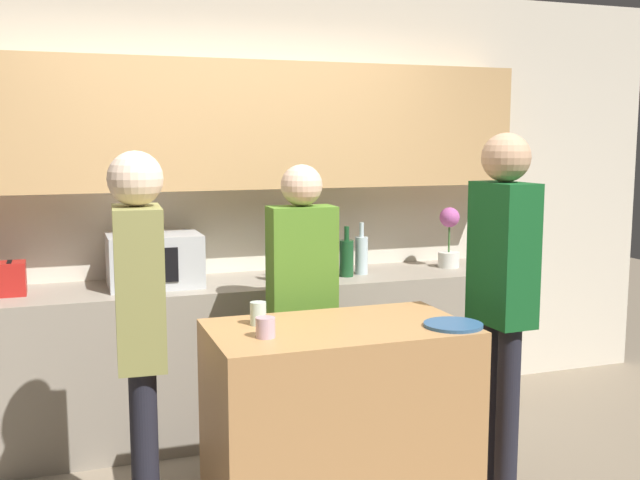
{
  "coord_description": "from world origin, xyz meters",
  "views": [
    {
      "loc": [
        -0.94,
        -2.88,
        1.75
      ],
      "look_at": [
        0.2,
        0.38,
        1.28
      ],
      "focal_mm": 42.0,
      "sensor_mm": 36.0,
      "label": 1
    }
  ],
  "objects_px": {
    "potted_plant": "(449,237)",
    "bottle_3": "(326,261)",
    "plate_on_island": "(453,325)",
    "bottle_4": "(330,258)",
    "bottle_0": "(282,264)",
    "cup_1": "(258,313)",
    "bottle_5": "(347,257)",
    "cup_0": "(265,327)",
    "person_center": "(502,281)",
    "bottle_1": "(295,260)",
    "microwave": "(154,260)",
    "person_right": "(302,292)",
    "bottle_6": "(361,254)",
    "bottle_2": "(302,260)",
    "toaster": "(0,279)",
    "person_left": "(140,319)"
  },
  "relations": [
    {
      "from": "microwave",
      "to": "bottle_2",
      "type": "bearing_deg",
      "value": 2.86
    },
    {
      "from": "person_left",
      "to": "bottle_0",
      "type": "bearing_deg",
      "value": 143.41
    },
    {
      "from": "potted_plant",
      "to": "bottle_6",
      "type": "bearing_deg",
      "value": -176.21
    },
    {
      "from": "bottle_3",
      "to": "plate_on_island",
      "type": "xyz_separation_m",
      "value": [
        0.12,
        -1.34,
        -0.08
      ]
    },
    {
      "from": "cup_1",
      "to": "person_right",
      "type": "distance_m",
      "value": 0.58
    },
    {
      "from": "person_right",
      "to": "bottle_4",
      "type": "bearing_deg",
      "value": -117.89
    },
    {
      "from": "potted_plant",
      "to": "bottle_2",
      "type": "relative_size",
      "value": 1.58
    },
    {
      "from": "person_left",
      "to": "person_center",
      "type": "bearing_deg",
      "value": 92.79
    },
    {
      "from": "microwave",
      "to": "bottle_5",
      "type": "bearing_deg",
      "value": -4.17
    },
    {
      "from": "bottle_5",
      "to": "cup_0",
      "type": "relative_size",
      "value": 3.63
    },
    {
      "from": "bottle_2",
      "to": "plate_on_island",
      "type": "height_order",
      "value": "bottle_2"
    },
    {
      "from": "bottle_2",
      "to": "person_center",
      "type": "relative_size",
      "value": 0.14
    },
    {
      "from": "bottle_4",
      "to": "plate_on_island",
      "type": "height_order",
      "value": "bottle_4"
    },
    {
      "from": "bottle_5",
      "to": "person_center",
      "type": "bearing_deg",
      "value": -73.39
    },
    {
      "from": "potted_plant",
      "to": "plate_on_island",
      "type": "height_order",
      "value": "potted_plant"
    },
    {
      "from": "bottle_2",
      "to": "bottle_3",
      "type": "relative_size",
      "value": 0.86
    },
    {
      "from": "bottle_3",
      "to": "bottle_4",
      "type": "height_order",
      "value": "bottle_3"
    },
    {
      "from": "bottle_5",
      "to": "person_right",
      "type": "xyz_separation_m",
      "value": [
        -0.48,
        -0.61,
        -0.07
      ]
    },
    {
      "from": "cup_1",
      "to": "person_center",
      "type": "height_order",
      "value": "person_center"
    },
    {
      "from": "bottle_3",
      "to": "person_center",
      "type": "distance_m",
      "value": 1.23
    },
    {
      "from": "bottle_5",
      "to": "microwave",
      "type": "bearing_deg",
      "value": 175.83
    },
    {
      "from": "plate_on_island",
      "to": "person_center",
      "type": "distance_m",
      "value": 0.46
    },
    {
      "from": "bottle_2",
      "to": "bottle_3",
      "type": "distance_m",
      "value": 0.19
    },
    {
      "from": "bottle_0",
      "to": "cup_1",
      "type": "xyz_separation_m",
      "value": [
        -0.42,
        -1.03,
        -0.03
      ]
    },
    {
      "from": "toaster",
      "to": "bottle_5",
      "type": "height_order",
      "value": "bottle_5"
    },
    {
      "from": "cup_1",
      "to": "person_center",
      "type": "bearing_deg",
      "value": -4.8
    },
    {
      "from": "microwave",
      "to": "bottle_1",
      "type": "distance_m",
      "value": 0.82
    },
    {
      "from": "bottle_3",
      "to": "cup_1",
      "type": "height_order",
      "value": "bottle_3"
    },
    {
      "from": "bottle_2",
      "to": "person_center",
      "type": "xyz_separation_m",
      "value": [
        0.59,
        -1.29,
        0.07
      ]
    },
    {
      "from": "microwave",
      "to": "bottle_4",
      "type": "distance_m",
      "value": 1.08
    },
    {
      "from": "bottle_0",
      "to": "person_right",
      "type": "height_order",
      "value": "person_right"
    },
    {
      "from": "bottle_3",
      "to": "bottle_4",
      "type": "distance_m",
      "value": 0.18
    },
    {
      "from": "potted_plant",
      "to": "person_center",
      "type": "xyz_separation_m",
      "value": [
        -0.41,
        -1.25,
        -0.04
      ]
    },
    {
      "from": "bottle_3",
      "to": "person_center",
      "type": "relative_size",
      "value": 0.16
    },
    {
      "from": "bottle_5",
      "to": "cup_1",
      "type": "relative_size",
      "value": 3.0
    },
    {
      "from": "microwave",
      "to": "bottle_3",
      "type": "relative_size",
      "value": 1.78
    },
    {
      "from": "microwave",
      "to": "cup_1",
      "type": "xyz_separation_m",
      "value": [
        0.31,
        -1.15,
        -0.08
      ]
    },
    {
      "from": "microwave",
      "to": "person_right",
      "type": "relative_size",
      "value": 0.32
    },
    {
      "from": "microwave",
      "to": "toaster",
      "type": "xyz_separation_m",
      "value": [
        -0.82,
        0.0,
        -0.06
      ]
    },
    {
      "from": "person_center",
      "to": "toaster",
      "type": "bearing_deg",
      "value": 59.45
    },
    {
      "from": "bottle_3",
      "to": "person_right",
      "type": "height_order",
      "value": "person_right"
    },
    {
      "from": "bottle_3",
      "to": "cup_0",
      "type": "xyz_separation_m",
      "value": [
        -0.71,
        -1.24,
        -0.05
      ]
    },
    {
      "from": "bottle_1",
      "to": "bottle_6",
      "type": "distance_m",
      "value": 0.46
    },
    {
      "from": "person_center",
      "to": "person_right",
      "type": "bearing_deg",
      "value": 53.92
    },
    {
      "from": "bottle_1",
      "to": "cup_0",
      "type": "xyz_separation_m",
      "value": [
        -0.52,
        -1.27,
        -0.06
      ]
    },
    {
      "from": "toaster",
      "to": "bottle_1",
      "type": "relative_size",
      "value": 0.81
    },
    {
      "from": "bottle_3",
      "to": "person_right",
      "type": "xyz_separation_m",
      "value": [
        -0.33,
        -0.57,
        -0.06
      ]
    },
    {
      "from": "bottle_6",
      "to": "person_right",
      "type": "relative_size",
      "value": 0.2
    },
    {
      "from": "potted_plant",
      "to": "bottle_3",
      "type": "relative_size",
      "value": 1.35
    },
    {
      "from": "cup_0",
      "to": "bottle_0",
      "type": "bearing_deg",
      "value": 70.55
    }
  ]
}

